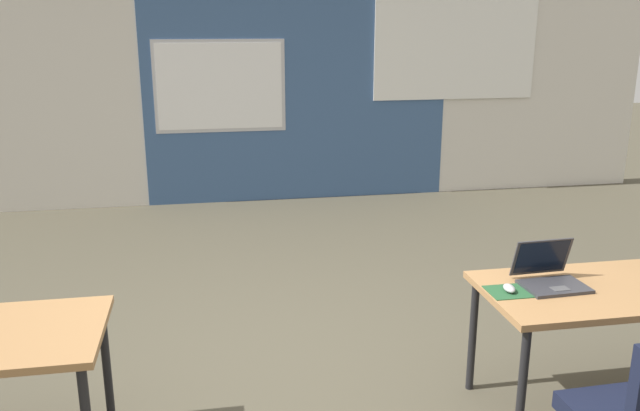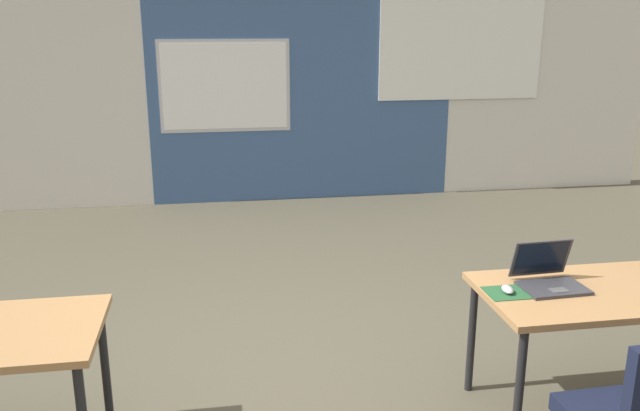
% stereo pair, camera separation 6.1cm
% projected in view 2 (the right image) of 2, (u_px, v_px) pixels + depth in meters
% --- Properties ---
extents(ground_plane, '(24.00, 24.00, 0.00)m').
position_uv_depth(ground_plane, '(291.00, 377.00, 3.96)').
color(ground_plane, '#4C4738').
extents(back_wall_assembly, '(10.00, 0.27, 2.80)m').
position_uv_depth(back_wall_assembly, '(250.00, 81.00, 7.57)').
color(back_wall_assembly, silver).
rests_on(back_wall_assembly, ground).
extents(desk_near_right, '(1.60, 0.70, 0.72)m').
position_uv_depth(desk_near_right, '(629.00, 297.00, 3.49)').
color(desk_near_right, '#A37547').
rests_on(desk_near_right, ground).
extents(laptop_near_right_inner, '(0.34, 0.31, 0.23)m').
position_uv_depth(laptop_near_right_inner, '(549.00, 277.00, 3.47)').
color(laptop_near_right_inner, '#333338').
rests_on(laptop_near_right_inner, desk_near_right).
extents(mousepad_near_right_inner, '(0.22, 0.19, 0.00)m').
position_uv_depth(mousepad_near_right_inner, '(507.00, 293.00, 3.39)').
color(mousepad_near_right_inner, '#23512D').
rests_on(mousepad_near_right_inner, desk_near_right).
extents(mouse_near_right_inner, '(0.07, 0.11, 0.03)m').
position_uv_depth(mouse_near_right_inner, '(507.00, 289.00, 3.38)').
color(mouse_near_right_inner, '#B2B2B7').
rests_on(mouse_near_right_inner, mousepad_near_right_inner).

